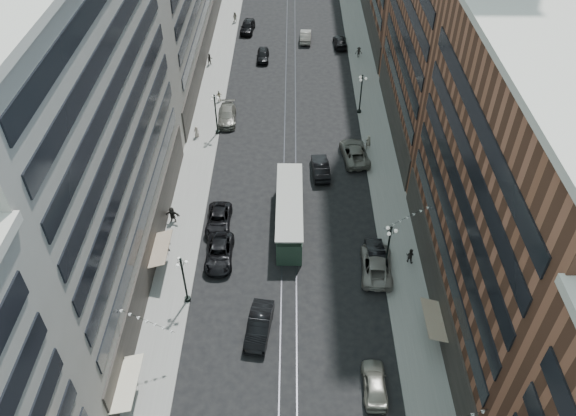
{
  "coord_description": "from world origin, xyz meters",
  "views": [
    {
      "loc": [
        0.16,
        -4.53,
        40.31
      ],
      "look_at": [
        -0.12,
        35.21,
        5.0
      ],
      "focal_mm": 35.0,
      "sensor_mm": 36.0,
      "label": 1
    }
  ],
  "objects_px": {
    "car_7": "(219,220)",
    "pedestrian_9": "(359,52)",
    "car_4": "(375,384)",
    "car_5": "(259,326)",
    "car_8": "(227,115)",
    "pedestrian_6": "(219,96)",
    "car_extra_1": "(321,167)",
    "lamppost_se_mid": "(361,93)",
    "pedestrian_2": "(166,244)",
    "car_13": "(263,55)",
    "pedestrian_extra_1": "(197,132)",
    "lamppost_sw_mid": "(216,113)",
    "pedestrian_8": "(368,142)",
    "lamppost_se_far": "(388,247)",
    "car_extra_0": "(376,264)",
    "car_2": "(219,253)",
    "pedestrian_5": "(172,215)",
    "pedestrian_extra_2": "(235,17)",
    "lamppost_sw_far": "(184,278)",
    "car_9": "(247,26)",
    "car_14": "(306,36)",
    "car_11": "(355,152)",
    "pedestrian_7": "(410,255)",
    "pedestrian_extra_0": "(210,59)",
    "streetcar": "(289,213)",
    "car_10": "(376,256)",
    "car_12": "(340,42)"
  },
  "relations": [
    {
      "from": "car_extra_0",
      "to": "pedestrian_extra_2",
      "type": "height_order",
      "value": "pedestrian_extra_2"
    },
    {
      "from": "car_2",
      "to": "pedestrian_5",
      "type": "distance_m",
      "value": 7.52
    },
    {
      "from": "car_8",
      "to": "pedestrian_6",
      "type": "height_order",
      "value": "pedestrian_6"
    },
    {
      "from": "car_9",
      "to": "streetcar",
      "type": "bearing_deg",
      "value": -76.14
    },
    {
      "from": "pedestrian_9",
      "to": "car_extra_0",
      "type": "height_order",
      "value": "pedestrian_9"
    },
    {
      "from": "lamppost_sw_mid",
      "to": "pedestrian_8",
      "type": "height_order",
      "value": "lamppost_sw_mid"
    },
    {
      "from": "car_11",
      "to": "car_12",
      "type": "xyz_separation_m",
      "value": [
        0.17,
        30.14,
        -0.14
      ]
    },
    {
      "from": "car_4",
      "to": "pedestrian_extra_2",
      "type": "xyz_separation_m",
      "value": [
        -16.37,
        69.55,
        0.24
      ]
    },
    {
      "from": "car_8",
      "to": "pedestrian_extra_0",
      "type": "xyz_separation_m",
      "value": [
        -3.93,
        15.33,
        0.19
      ]
    },
    {
      "from": "lamppost_se_mid",
      "to": "pedestrian_2",
      "type": "height_order",
      "value": "lamppost_se_mid"
    },
    {
      "from": "lamppost_se_far",
      "to": "pedestrian_9",
      "type": "distance_m",
      "value": 43.94
    },
    {
      "from": "pedestrian_6",
      "to": "car_extra_1",
      "type": "distance_m",
      "value": 20.65
    },
    {
      "from": "lamppost_se_far",
      "to": "car_13",
      "type": "distance_m",
      "value": 45.34
    },
    {
      "from": "lamppost_se_far",
      "to": "car_extra_0",
      "type": "relative_size",
      "value": 0.89
    },
    {
      "from": "car_14",
      "to": "pedestrian_7",
      "type": "height_order",
      "value": "pedestrian_7"
    },
    {
      "from": "lamppost_sw_far",
      "to": "pedestrian_extra_2",
      "type": "relative_size",
      "value": 3.12
    },
    {
      "from": "pedestrian_8",
      "to": "car_extra_0",
      "type": "height_order",
      "value": "pedestrian_8"
    },
    {
      "from": "pedestrian_2",
      "to": "pedestrian_extra_0",
      "type": "height_order",
      "value": "pedestrian_2"
    },
    {
      "from": "pedestrian_extra_1",
      "to": "car_13",
      "type": "bearing_deg",
      "value": 81.19
    },
    {
      "from": "car_14",
      "to": "car_4",
      "type": "bearing_deg",
      "value": 96.3
    },
    {
      "from": "car_13",
      "to": "pedestrian_extra_1",
      "type": "distance_m",
      "value": 22.36
    },
    {
      "from": "lamppost_se_mid",
      "to": "pedestrian_7",
      "type": "bearing_deg",
      "value": -84.78
    },
    {
      "from": "streetcar",
      "to": "car_12",
      "type": "xyz_separation_m",
      "value": [
        7.88,
        41.7,
        -0.81
      ]
    },
    {
      "from": "lamppost_se_mid",
      "to": "pedestrian_extra_2",
      "type": "xyz_separation_m",
      "value": [
        -18.77,
        28.77,
        -2.06
      ]
    },
    {
      "from": "pedestrian_5",
      "to": "pedestrian_extra_1",
      "type": "bearing_deg",
      "value": 94.56
    },
    {
      "from": "streetcar",
      "to": "car_11",
      "type": "xyz_separation_m",
      "value": [
        7.71,
        11.56,
        -0.68
      ]
    },
    {
      "from": "car_9",
      "to": "car_14",
      "type": "bearing_deg",
      "value": -14.42
    },
    {
      "from": "streetcar",
      "to": "car_14",
      "type": "distance_m",
      "value": 43.68
    },
    {
      "from": "pedestrian_extra_0",
      "to": "pedestrian_2",
      "type": "bearing_deg",
      "value": -120.96
    },
    {
      "from": "lamppost_sw_mid",
      "to": "car_14",
      "type": "relative_size",
      "value": 1.13
    },
    {
      "from": "car_10",
      "to": "car_4",
      "type": "bearing_deg",
      "value": 82.41
    },
    {
      "from": "lamppost_sw_mid",
      "to": "car_2",
      "type": "relative_size",
      "value": 0.98
    },
    {
      "from": "car_10",
      "to": "pedestrian_9",
      "type": "xyz_separation_m",
      "value": [
        2.06,
        42.82,
        0.19
      ]
    },
    {
      "from": "car_2",
      "to": "pedestrian_8",
      "type": "bearing_deg",
      "value": 47.75
    },
    {
      "from": "lamppost_se_mid",
      "to": "pedestrian_9",
      "type": "bearing_deg",
      "value": 85.46
    },
    {
      "from": "pedestrian_8",
      "to": "car_extra_1",
      "type": "xyz_separation_m",
      "value": [
        -5.95,
        -4.76,
        -0.26
      ]
    },
    {
      "from": "pedestrian_7",
      "to": "car_extra_0",
      "type": "height_order",
      "value": "pedestrian_7"
    },
    {
      "from": "lamppost_se_far",
      "to": "car_5",
      "type": "bearing_deg",
      "value": -147.87
    },
    {
      "from": "car_10",
      "to": "pedestrian_9",
      "type": "relative_size",
      "value": 2.9
    },
    {
      "from": "car_4",
      "to": "car_5",
      "type": "relative_size",
      "value": 0.87
    },
    {
      "from": "lamppost_sw_far",
      "to": "pedestrian_extra_1",
      "type": "height_order",
      "value": "lamppost_sw_far"
    },
    {
      "from": "lamppost_se_far",
      "to": "car_2",
      "type": "distance_m",
      "value": 16.23
    },
    {
      "from": "car_11",
      "to": "pedestrian_extra_1",
      "type": "distance_m",
      "value": 19.89
    },
    {
      "from": "car_7",
      "to": "pedestrian_9",
      "type": "distance_m",
      "value": 41.79
    },
    {
      "from": "car_11",
      "to": "car_8",
      "type": "bearing_deg",
      "value": -33.77
    },
    {
      "from": "pedestrian_2",
      "to": "pedestrian_6",
      "type": "distance_m",
      "value": 28.67
    },
    {
      "from": "lamppost_se_far",
      "to": "pedestrian_2",
      "type": "xyz_separation_m",
      "value": [
        -21.27,
        2.18,
        -2.02
      ]
    },
    {
      "from": "lamppost_sw_far",
      "to": "pedestrian_6",
      "type": "distance_m",
      "value": 34.83
    },
    {
      "from": "pedestrian_2",
      "to": "lamppost_se_mid",
      "type": "bearing_deg",
      "value": 52.7
    },
    {
      "from": "car_extra_1",
      "to": "lamppost_se_mid",
      "type": "bearing_deg",
      "value": -117.23
    }
  ]
}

